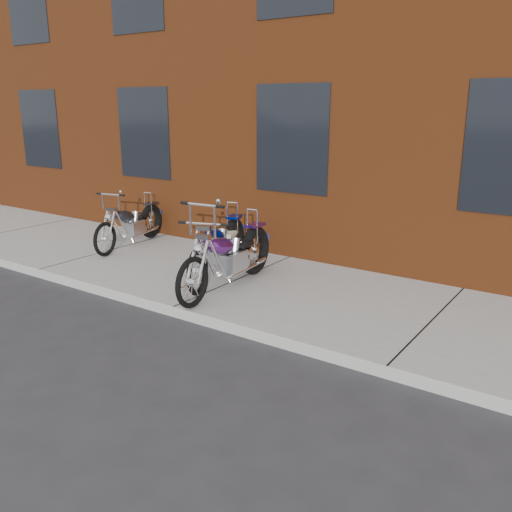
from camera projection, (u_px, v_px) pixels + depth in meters
The scene contains 6 objects.
ground at pixel (174, 317), 7.29m from camera, with size 120.00×120.00×0.00m, color #2A2A2B.
sidewalk at pixel (240, 283), 8.46m from camera, with size 22.00×3.00×0.15m, color gray.
building_brick at pixel (405, 49), 12.54m from camera, with size 22.00×10.00×8.00m, color brown.
chopper_purple at pixel (229, 259), 7.88m from camera, with size 0.59×2.43×1.36m.
chopper_blue at pixel (219, 249), 8.45m from camera, with size 0.95×2.33×1.05m.
chopper_third at pixel (131, 226), 10.30m from camera, with size 0.68×2.12×1.09m.
Camera 1 is at (4.78, -4.96, 2.76)m, focal length 38.00 mm.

